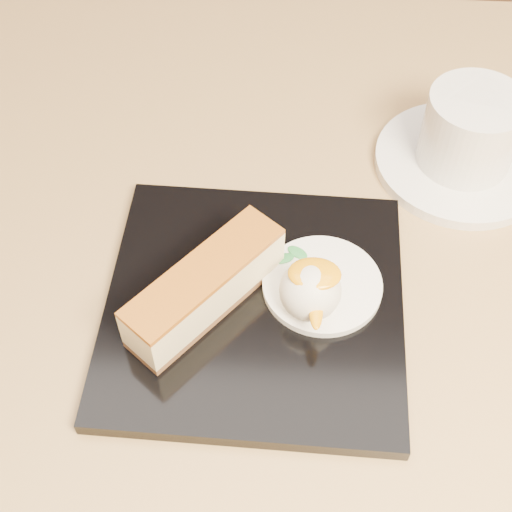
# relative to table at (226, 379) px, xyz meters

# --- Properties ---
(table) EXTENTS (0.80, 0.80, 0.72)m
(table) POSITION_rel_table_xyz_m (0.00, 0.00, 0.00)
(table) COLOR black
(table) RESTS_ON ground
(dessert_plate) EXTENTS (0.23, 0.23, 0.01)m
(dessert_plate) POSITION_rel_table_xyz_m (0.03, -0.02, 0.16)
(dessert_plate) COLOR black
(dessert_plate) RESTS_ON table
(cheesecake) EXTENTS (0.11, 0.12, 0.04)m
(cheesecake) POSITION_rel_table_xyz_m (-0.01, -0.03, 0.19)
(cheesecake) COLOR brown
(cheesecake) RESTS_ON dessert_plate
(cream_smear) EXTENTS (0.09, 0.09, 0.01)m
(cream_smear) POSITION_rel_table_xyz_m (0.08, -0.01, 0.17)
(cream_smear) COLOR white
(cream_smear) RESTS_ON dessert_plate
(ice_cream_scoop) EXTENTS (0.04, 0.04, 0.04)m
(ice_cream_scoop) POSITION_rel_table_xyz_m (0.07, -0.03, 0.19)
(ice_cream_scoop) COLOR white
(ice_cream_scoop) RESTS_ON cream_smear
(mango_sauce) EXTENTS (0.04, 0.03, 0.01)m
(mango_sauce) POSITION_rel_table_xyz_m (0.07, -0.02, 0.21)
(mango_sauce) COLOR #FCA107
(mango_sauce) RESTS_ON ice_cream_scoop
(mint_sprig) EXTENTS (0.04, 0.03, 0.00)m
(mint_sprig) POSITION_rel_table_xyz_m (0.05, 0.02, 0.17)
(mint_sprig) COLOR green
(mint_sprig) RESTS_ON cream_smear
(saucer) EXTENTS (0.15, 0.15, 0.01)m
(saucer) POSITION_rel_table_xyz_m (0.20, 0.14, 0.16)
(saucer) COLOR white
(saucer) RESTS_ON table
(coffee_cup) EXTENTS (0.11, 0.08, 0.07)m
(coffee_cup) POSITION_rel_table_xyz_m (0.20, 0.14, 0.20)
(coffee_cup) COLOR white
(coffee_cup) RESTS_ON saucer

